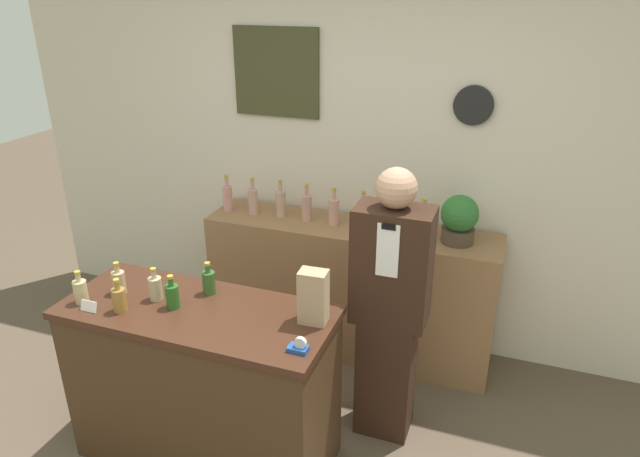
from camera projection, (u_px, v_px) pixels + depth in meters
back_wall at (356, 154)px, 3.87m from camera, size 5.20×0.09×2.70m
back_shelf at (349, 289)px, 3.96m from camera, size 1.97×0.45×0.94m
display_counter at (204, 384)px, 3.03m from camera, size 1.39×0.59×0.93m
shopkeeper at (390, 310)px, 3.09m from camera, size 0.40×0.25×1.60m
potted_plant at (459, 219)px, 3.49m from camera, size 0.23×0.23×0.31m
paper_bag at (313, 297)px, 2.69m from camera, size 0.14×0.10×0.27m
tape_dispenser at (299, 347)px, 2.51m from camera, size 0.09×0.06×0.07m
price_card_left at (89, 306)px, 2.81m from camera, size 0.09×0.02×0.06m
counter_bottle_0 at (81, 291)px, 2.88m from camera, size 0.07×0.07×0.18m
counter_bottle_1 at (119, 282)px, 2.97m from camera, size 0.07×0.07×0.18m
counter_bottle_2 at (119, 299)px, 2.80m from camera, size 0.07×0.07×0.18m
counter_bottle_3 at (155, 288)px, 2.91m from camera, size 0.07×0.07×0.18m
counter_bottle_4 at (172, 295)px, 2.83m from camera, size 0.07×0.07×0.18m
counter_bottle_5 at (209, 282)px, 2.97m from camera, size 0.07×0.07×0.18m
shelf_bottle_0 at (228, 197)px, 4.01m from camera, size 0.07×0.07×0.26m
shelf_bottle_1 at (253, 200)px, 3.95m from camera, size 0.07×0.07×0.26m
shelf_bottle_2 at (281, 202)px, 3.91m from camera, size 0.07×0.07×0.26m
shelf_bottle_3 at (307, 207)px, 3.84m from camera, size 0.07×0.07×0.26m
shelf_bottle_4 at (334, 211)px, 3.77m from camera, size 0.07×0.07×0.26m
shelf_bottle_5 at (363, 214)px, 3.71m from camera, size 0.07×0.07×0.26m
shelf_bottle_6 at (393, 217)px, 3.66m from camera, size 0.07×0.07×0.26m
shelf_bottle_7 at (423, 223)px, 3.58m from camera, size 0.07×0.07×0.26m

